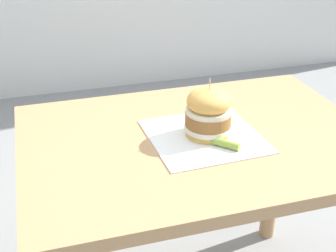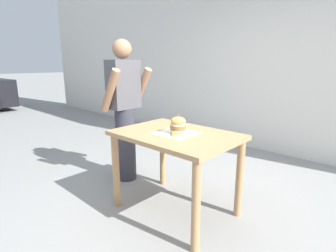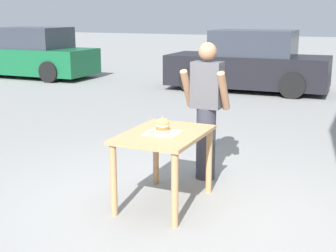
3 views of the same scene
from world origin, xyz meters
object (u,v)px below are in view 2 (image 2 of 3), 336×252
Objects in this scene: diner_across_table at (125,109)px; parked_car_near_curb at (150,77)px; pickle_spear at (173,134)px; patio_table at (176,147)px; sandwich at (178,125)px.

parked_car_near_curb is (7.30, 7.27, -0.16)m from diner_across_table.
pickle_spear is 0.02× the size of parked_car_near_curb.
diner_across_table is (0.24, 0.99, 0.08)m from pickle_spear.
parked_car_near_curb is at bearing 47.61° from pickle_spear.
pickle_spear is (-0.10, -0.05, 0.15)m from patio_table.
pickle_spear is 1.02m from diner_across_table.
pickle_spear is at bearing -103.52° from diner_across_table.
sandwich is 0.11m from pickle_spear.
parked_car_near_curb reaches higher than sandwich.
sandwich reaches higher than patio_table.
patio_table is at bearing -98.45° from diner_across_table.
sandwich is 2.14× the size of pickle_spear.
diner_across_table is at bearing 81.55° from patio_table.
diner_across_table is (0.14, 0.97, 0.01)m from sandwich.
sandwich is at bearing 13.28° from pickle_spear.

